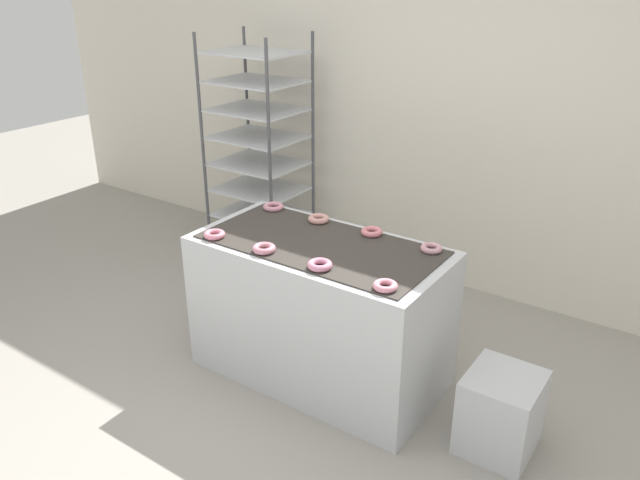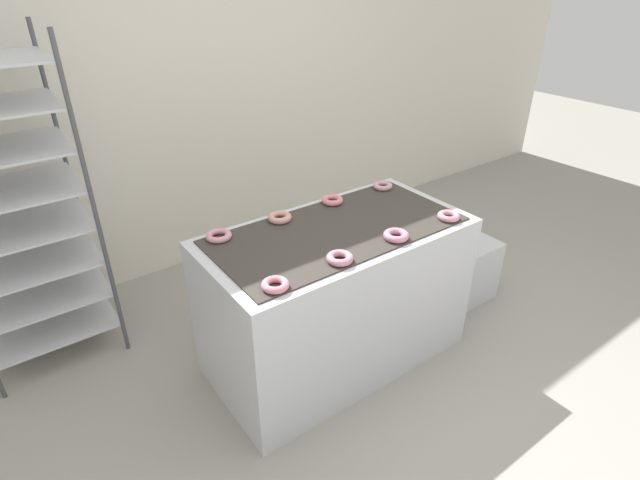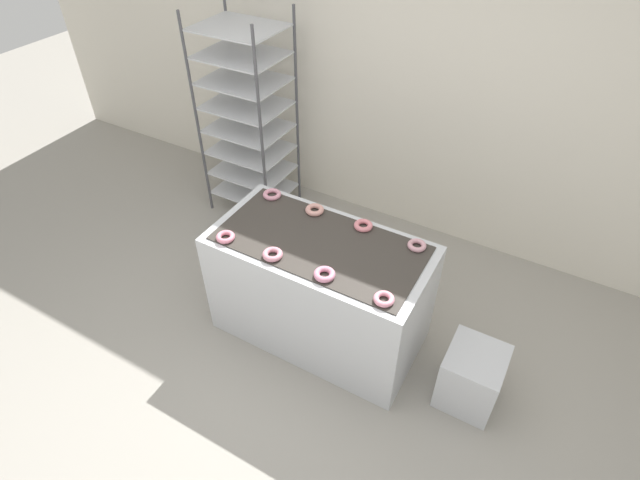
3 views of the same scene
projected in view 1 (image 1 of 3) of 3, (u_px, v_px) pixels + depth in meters
The scene contains 13 objects.
ground_plane at pixel (254, 429), 3.23m from camera, with size 14.00×14.00×0.00m, color #9E998E.
wall_back at pixel (446, 93), 4.26m from camera, with size 8.00×0.05×2.80m.
fryer_machine at pixel (320, 311), 3.52m from camera, with size 1.39×0.71×0.83m.
baking_rack_cart at pixel (258, 151), 4.77m from camera, with size 0.67×0.55×1.77m.
glaze_bin at pixel (500, 412), 3.04m from camera, with size 0.34×0.36×0.41m.
donut_near_left at pixel (214, 234), 3.42m from camera, with size 0.12×0.12×0.03m, color pink.
donut_near_midleft at pixel (264, 248), 3.25m from camera, with size 0.12×0.12×0.03m, color #CF8393.
donut_near_midright at pixel (320, 265), 3.07m from camera, with size 0.13×0.13×0.04m, color pink.
donut_near_right at pixel (385, 286), 2.87m from camera, with size 0.12×0.12×0.03m, color pink.
donut_far_left at pixel (273, 207), 3.81m from camera, with size 0.13×0.13×0.03m, color pink.
donut_far_midleft at pixel (319, 219), 3.63m from camera, with size 0.12×0.12×0.03m, color #D4968B.
donut_far_midright at pixel (372, 232), 3.45m from camera, with size 0.12×0.12×0.03m, color pink.
donut_far_right at pixel (431, 248), 3.25m from camera, with size 0.11×0.11×0.03m, color #D0959F.
Camera 1 is at (1.73, -1.91, 2.21)m, focal length 35.00 mm.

